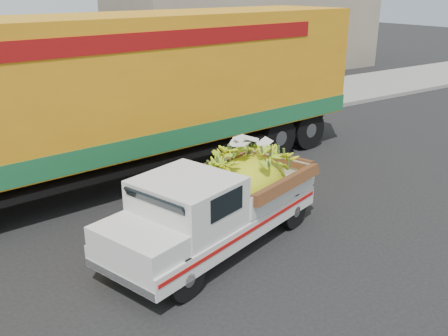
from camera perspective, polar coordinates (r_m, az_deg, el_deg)
ground at (r=8.55m, az=-12.25°, el=-11.21°), size 100.00×100.00×0.00m
curb at (r=13.84m, az=-22.08°, el=0.50°), size 60.00×0.25×0.15m
sidewalk at (r=15.81m, az=-23.87°, el=2.59°), size 60.00×4.00×0.14m
building_right at (r=27.50m, az=2.64°, el=17.30°), size 14.00×6.00×6.00m
pickup_truck at (r=8.88m, az=0.23°, el=-3.61°), size 4.54×2.72×1.50m
semi_trailer at (r=11.76m, az=-9.36°, el=8.82°), size 12.04×3.53×3.80m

